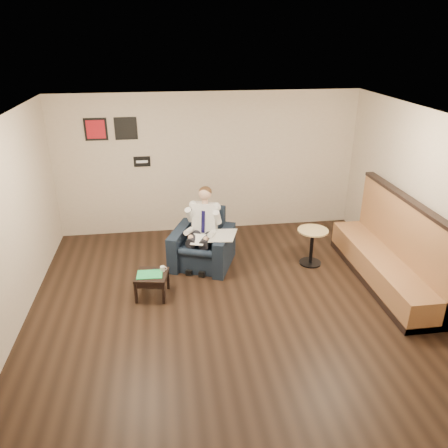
{
  "coord_description": "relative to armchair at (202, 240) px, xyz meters",
  "views": [
    {
      "loc": [
        -0.87,
        -5.41,
        3.83
      ],
      "look_at": [
        0.06,
        1.2,
        0.87
      ],
      "focal_mm": 35.0,
      "sensor_mm": 36.0,
      "label": 1
    }
  ],
  "objects": [
    {
      "name": "coffee_mug",
      "position": [
        -0.7,
        -0.85,
        -0.05
      ],
      "size": [
        0.08,
        0.08,
        0.08
      ],
      "primitive_type": "cylinder",
      "rotation": [
        0.0,
        0.0,
        -0.18
      ],
      "color": "white",
      "rests_on": "side_table"
    },
    {
      "name": "cafe_table",
      "position": [
        1.92,
        -0.26,
        -0.15
      ],
      "size": [
        0.64,
        0.64,
        0.66
      ],
      "primitive_type": "cylinder",
      "rotation": [
        0.0,
        0.0,
        0.23
      ],
      "color": "tan",
      "rests_on": "ground"
    },
    {
      "name": "art_print_left",
      "position": [
        -1.81,
        1.53,
        1.67
      ],
      "size": [
        0.42,
        0.03,
        0.42
      ],
      "primitive_type": "cube",
      "color": "#B0151F",
      "rests_on": "wall_back"
    },
    {
      "name": "newspaper",
      "position": [
        0.34,
        -0.24,
        0.17
      ],
      "size": [
        0.56,
        0.63,
        0.01
      ],
      "primitive_type": "cube",
      "rotation": [
        0.0,
        0.0,
        -0.32
      ],
      "color": "silver",
      "rests_on": "armchair"
    },
    {
      "name": "banquette",
      "position": [
        2.88,
        -1.01,
        0.24
      ],
      "size": [
        0.67,
        2.8,
        1.43
      ],
      "primitive_type": "cube",
      "color": "#96623A",
      "rests_on": "ground"
    },
    {
      "name": "seated_man",
      "position": [
        -0.05,
        -0.12,
        0.18
      ],
      "size": [
        0.92,
        1.1,
        1.31
      ],
      "primitive_type": null,
      "rotation": [
        0.0,
        0.0,
        -0.37
      ],
      "color": "silver",
      "rests_on": "armchair"
    },
    {
      "name": "wall_front",
      "position": [
        0.29,
        -4.46,
        0.92
      ],
      "size": [
        6.0,
        0.02,
        2.8
      ],
      "primitive_type": "cube",
      "color": "beige",
      "rests_on": "ground"
    },
    {
      "name": "wall_back",
      "position": [
        0.29,
        1.54,
        0.92
      ],
      "size": [
        6.0,
        0.02,
        2.8
      ],
      "primitive_type": "cube",
      "color": "beige",
      "rests_on": "ground"
    },
    {
      "name": "wall_left",
      "position": [
        -2.71,
        -1.46,
        0.92
      ],
      "size": [
        0.02,
        6.0,
        2.8
      ],
      "primitive_type": "cube",
      "color": "beige",
      "rests_on": "ground"
    },
    {
      "name": "ground",
      "position": [
        0.29,
        -1.46,
        -0.48
      ],
      "size": [
        6.0,
        6.0,
        0.0
      ],
      "primitive_type": "plane",
      "color": "black",
      "rests_on": "ground"
    },
    {
      "name": "smartphone",
      "position": [
        -0.81,
        -0.79,
        -0.09
      ],
      "size": [
        0.13,
        0.1,
        0.01
      ],
      "primitive_type": "cube",
      "rotation": [
        0.0,
        0.0,
        -0.36
      ],
      "color": "black",
      "rests_on": "side_table"
    },
    {
      "name": "side_table",
      "position": [
        -0.87,
        -0.92,
        -0.29
      ],
      "size": [
        0.55,
        0.55,
        0.39
      ],
      "primitive_type": "cube",
      "rotation": [
        0.0,
        0.0,
        -0.18
      ],
      "color": "black",
      "rests_on": "ground"
    },
    {
      "name": "seating_sign",
      "position": [
        -1.01,
        1.53,
        1.02
      ],
      "size": [
        0.32,
        0.02,
        0.2
      ],
      "primitive_type": "cube",
      "color": "black",
      "rests_on": "wall_back"
    },
    {
      "name": "lap_papers",
      "position": [
        -0.08,
        -0.21,
        0.11
      ],
      "size": [
        0.3,
        0.36,
        0.01
      ],
      "primitive_type": "cube",
      "rotation": [
        0.0,
        0.0,
        -0.3
      ],
      "color": "white",
      "rests_on": "seated_man"
    },
    {
      "name": "art_print_right",
      "position": [
        -1.26,
        1.53,
        1.67
      ],
      "size": [
        0.42,
        0.03,
        0.42
      ],
      "primitive_type": "cube",
      "color": "black",
      "rests_on": "wall_back"
    },
    {
      "name": "armchair",
      "position": [
        0.0,
        0.0,
        0.0
      ],
      "size": [
        1.28,
        1.28,
        0.96
      ],
      "primitive_type": "cube",
      "rotation": [
        0.0,
        0.0,
        -0.37
      ],
      "color": "black",
      "rests_on": "ground"
    },
    {
      "name": "wall_right",
      "position": [
        3.29,
        -1.46,
        0.92
      ],
      "size": [
        0.02,
        6.0,
        2.8
      ],
      "primitive_type": "cube",
      "color": "beige",
      "rests_on": "ground"
    },
    {
      "name": "green_folder",
      "position": [
        -0.9,
        -0.93,
        -0.09
      ],
      "size": [
        0.4,
        0.29,
        0.01
      ],
      "primitive_type": "cube",
      "rotation": [
        0.0,
        0.0,
        -0.04
      ],
      "color": "#24B55D",
      "rests_on": "side_table"
    },
    {
      "name": "ceiling",
      "position": [
        0.29,
        -1.46,
        2.32
      ],
      "size": [
        6.0,
        6.0,
        0.02
      ],
      "primitive_type": "cube",
      "color": "white",
      "rests_on": "wall_back"
    }
  ]
}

